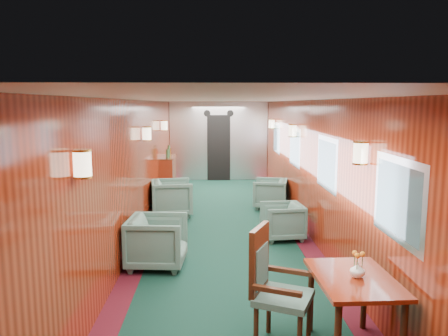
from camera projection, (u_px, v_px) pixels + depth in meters
name	position (u px, v px, depth m)	size (l,w,h in m)	color
room	(225.00, 145.00, 7.44)	(12.00, 12.10, 2.40)	#0D3125
bulkhead	(219.00, 142.00, 13.35)	(2.98, 0.17, 2.39)	silver
windows_right	(308.00, 154.00, 7.76)	(0.02, 8.60, 0.80)	#B6B9BD
wall_sconces	(224.00, 134.00, 7.98)	(2.97, 7.97, 0.25)	#FDEBC5
dining_table	(354.00, 289.00, 4.04)	(0.73, 1.03, 0.75)	maroon
side_chair	(273.00, 282.00, 4.18)	(0.68, 0.69, 1.18)	#1C413C
credenza	(168.00, 176.00, 11.16)	(0.35, 1.12, 1.28)	maroon
flower_vase	(358.00, 270.00, 4.00)	(0.14, 0.14, 0.14)	white
armchair_left_near	(157.00, 242.00, 6.27)	(0.79, 0.81, 0.74)	#1C413C
armchair_left_far	(172.00, 198.00, 9.15)	(0.81, 0.84, 0.76)	#1C413C
armchair_right_near	(282.00, 221.00, 7.57)	(0.67, 0.69, 0.63)	#1C413C
armchair_right_far	(270.00, 194.00, 9.80)	(0.72, 0.74, 0.67)	#1C413C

